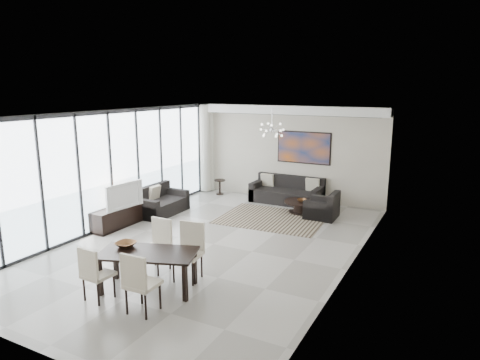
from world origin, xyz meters
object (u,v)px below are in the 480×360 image
Objects in this scene: dining_table at (148,257)px; television at (122,195)px; coffee_table at (301,206)px; sofa_main at (287,194)px; tv_console at (120,216)px.

television is at bearing 139.44° from dining_table.
television reaches higher than dining_table.
coffee_table is 0.86× the size of television.
sofa_main is 6.46m from dining_table.
sofa_main is 1.94× the size of television.
television is 0.61× the size of dining_table.
tv_console is 1.49× the size of television.
dining_table is (2.89, -2.40, 0.34)m from tv_console.
coffee_table is at bearing 82.05° from dining_table.
dining_table is (2.73, -2.34, -0.24)m from television.
coffee_table is at bearing -40.15° from television.
sofa_main reaches higher than tv_console.
television is (-2.76, -4.12, 0.57)m from sofa_main.
dining_table is (-0.03, -6.45, 0.33)m from sofa_main.
television reaches higher than sofa_main.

